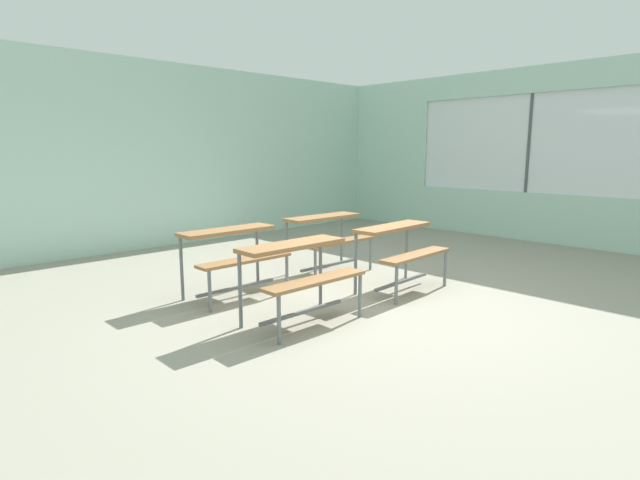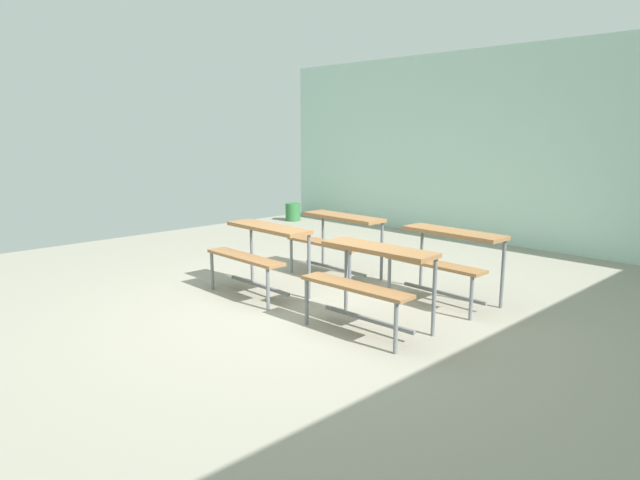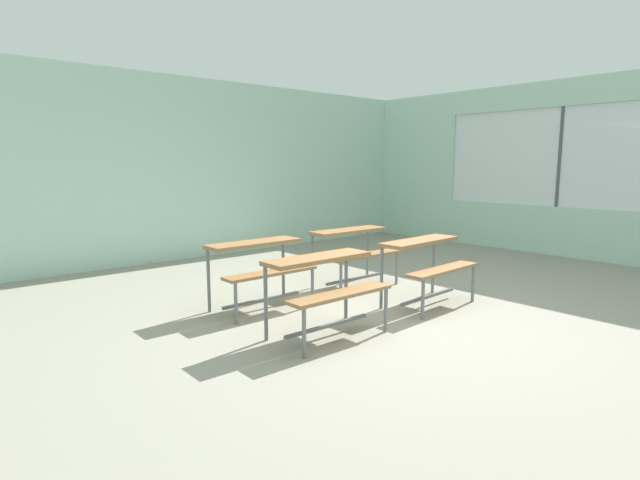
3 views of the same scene
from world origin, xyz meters
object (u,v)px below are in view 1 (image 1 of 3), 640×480
desk_bench_r1c0 (234,246)px  desk_bench_r0c1 (401,242)px  desk_bench_r0c0 (300,263)px  desk_bench_r1c1 (328,230)px

desk_bench_r1c0 → desk_bench_r0c1: bearing=-36.3°
desk_bench_r0c0 → desk_bench_r1c1: (1.56, 1.19, 0.00)m
desk_bench_r0c0 → desk_bench_r0c1: bearing=1.0°
desk_bench_r0c0 → desk_bench_r1c1: 1.96m
desk_bench_r1c0 → desk_bench_r1c1: bearing=2.4°
desk_bench_r1c1 → desk_bench_r0c1: bearing=-88.9°
desk_bench_r0c1 → desk_bench_r1c1: bearing=87.3°
desk_bench_r0c0 → desk_bench_r1c0: same height
desk_bench_r0c0 → desk_bench_r0c1: (1.55, 0.01, 0.00)m
desk_bench_r1c1 → desk_bench_r0c0: bearing=-141.2°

